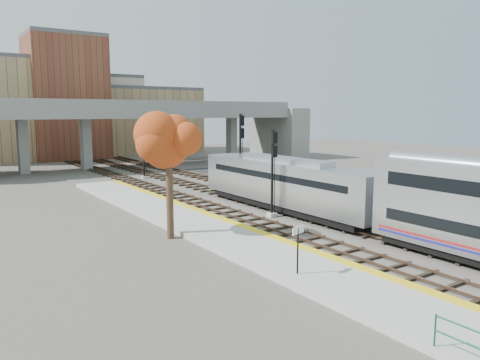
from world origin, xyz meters
TOP-DOWN VIEW (x-y plane):
  - ground at (0.00, 0.00)m, footprint 160.00×160.00m
  - platform at (-7.25, 0.00)m, footprint 4.50×60.00m
  - yellow_strip at (-5.35, 0.00)m, footprint 0.70×60.00m
  - tracks at (0.93, 12.50)m, footprint 10.70×95.00m
  - overpass at (4.92, 45.00)m, footprint 54.00×12.00m
  - buildings_far at (1.26, 66.57)m, footprint 43.00×21.00m
  - parking_lot at (14.00, 28.00)m, footprint 14.00×18.00m
  - locomotive at (1.00, 8.19)m, footprint 3.02×19.05m
  - signal_mast_near at (-1.10, 7.09)m, footprint 0.60×0.64m
  - signal_mast_mid at (3.00, 17.38)m, footprint 0.60×0.64m
  - signal_mast_far at (-1.10, 31.65)m, footprint 0.60×0.64m
  - station_sign at (-8.51, -4.26)m, footprint 0.88×0.29m
  - tree at (-10.15, 5.94)m, footprint 3.60×3.60m
  - car_a at (12.57, 24.04)m, footprint 2.55×3.49m
  - car_b at (15.45, 27.12)m, footprint 3.24×3.61m
  - car_c at (15.33, 28.86)m, footprint 2.31×4.12m

SIDE VIEW (x-z plane):
  - ground at x=0.00m, z-range 0.00..0.00m
  - parking_lot at x=14.00m, z-range 0.00..0.04m
  - tracks at x=0.93m, z-range -0.05..0.20m
  - platform at x=-7.25m, z-range 0.00..0.35m
  - yellow_strip at x=-5.35m, z-range 0.35..0.36m
  - car_a at x=12.57m, z-range 0.04..1.15m
  - car_c at x=15.33m, z-range 0.04..1.17m
  - car_b at x=15.45m, z-range 0.04..1.23m
  - station_sign at x=-8.51m, z-range 0.84..3.12m
  - locomotive at x=1.00m, z-range 0.23..4.33m
  - signal_mast_near at x=-1.10m, z-range -0.12..6.46m
  - signal_mast_far at x=-1.10m, z-range 0.04..7.44m
  - signal_mast_mid at x=3.00m, z-range 0.09..7.82m
  - overpass at x=4.92m, z-range 1.06..10.56m
  - tree at x=-10.15m, z-range 1.94..9.95m
  - buildings_far at x=1.26m, z-range -2.42..18.18m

